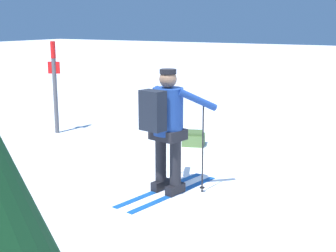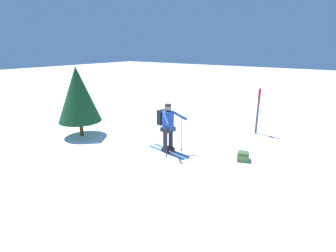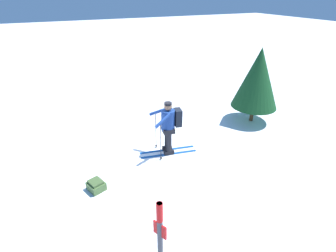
{
  "view_description": "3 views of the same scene",
  "coord_description": "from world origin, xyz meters",
  "px_view_note": "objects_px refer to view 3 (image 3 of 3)",
  "views": [
    {
      "loc": [
        -2.34,
        5.87,
        2.25
      ],
      "look_at": [
        0.62,
        0.71,
        0.91
      ],
      "focal_mm": 50.0,
      "sensor_mm": 36.0,
      "label": 1
    },
    {
      "loc": [
        -6.16,
        -4.15,
        3.47
      ],
      "look_at": [
        0.62,
        0.71,
        0.91
      ],
      "focal_mm": 28.0,
      "sensor_mm": 36.0,
      "label": 2
    },
    {
      "loc": [
        6.8,
        -2.14,
        4.48
      ],
      "look_at": [
        0.62,
        0.71,
        0.91
      ],
      "focal_mm": 28.0,
      "sensor_mm": 36.0,
      "label": 3
    }
  ],
  "objects_px": {
    "trail_marker": "(160,241)",
    "pine_tree": "(258,78)",
    "skier": "(169,124)",
    "dropped_backpack": "(96,185)"
  },
  "relations": [
    {
      "from": "pine_tree",
      "to": "dropped_backpack",
      "type": "bearing_deg",
      "value": -76.63
    },
    {
      "from": "skier",
      "to": "dropped_backpack",
      "type": "relative_size",
      "value": 3.53
    },
    {
      "from": "skier",
      "to": "pine_tree",
      "type": "bearing_deg",
      "value": 100.07
    },
    {
      "from": "dropped_backpack",
      "to": "trail_marker",
      "type": "xyz_separation_m",
      "value": [
        2.88,
        0.52,
        0.97
      ]
    },
    {
      "from": "dropped_backpack",
      "to": "trail_marker",
      "type": "relative_size",
      "value": 0.27
    },
    {
      "from": "dropped_backpack",
      "to": "pine_tree",
      "type": "xyz_separation_m",
      "value": [
        -1.46,
        6.15,
        1.55
      ]
    },
    {
      "from": "trail_marker",
      "to": "pine_tree",
      "type": "xyz_separation_m",
      "value": [
        -4.34,
        5.63,
        0.58
      ]
    },
    {
      "from": "dropped_backpack",
      "to": "trail_marker",
      "type": "distance_m",
      "value": 3.09
    },
    {
      "from": "trail_marker",
      "to": "pine_tree",
      "type": "relative_size",
      "value": 0.68
    },
    {
      "from": "skier",
      "to": "pine_tree",
      "type": "xyz_separation_m",
      "value": [
        -0.67,
        3.77,
        0.7
      ]
    }
  ]
}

